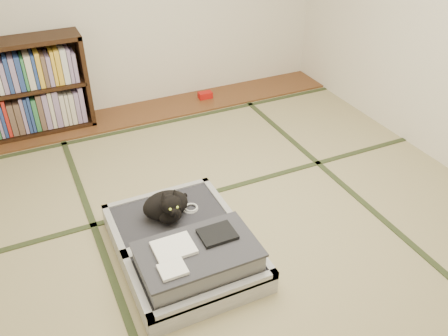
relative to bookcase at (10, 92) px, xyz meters
name	(u,v)px	position (x,y,z in m)	size (l,w,h in m)	color
floor	(238,220)	(1.35, -2.07, -0.45)	(4.50, 4.50, 0.00)	tan
wood_strip	(155,110)	(1.35, -0.07, -0.44)	(4.00, 0.50, 0.02)	brown
red_item	(205,95)	(1.95, -0.04, -0.40)	(0.15, 0.09, 0.07)	#B1120E
room_shell	(242,28)	(1.35, -2.07, 1.01)	(4.50, 4.50, 4.50)	white
tatami_borders	(211,185)	(1.35, -1.57, -0.45)	(4.00, 4.50, 0.01)	#2D381E
bookcase	(10,92)	(0.00, 0.00, 0.00)	(1.42, 0.32, 0.92)	black
suitcase	(186,248)	(0.85, -2.30, -0.34)	(0.84, 1.12, 0.33)	silver
cat	(167,206)	(0.83, -2.01, -0.18)	(0.37, 0.38, 0.30)	black
cable_coil	(191,208)	(1.01, -1.99, -0.28)	(0.12, 0.12, 0.03)	white
hanger	(168,259)	(0.73, -2.24, -0.44)	(0.40, 0.22, 0.01)	black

